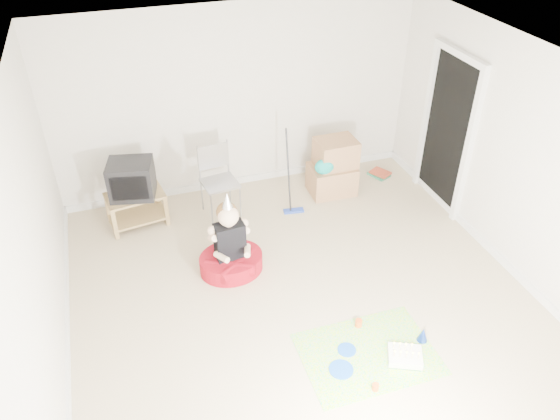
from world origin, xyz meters
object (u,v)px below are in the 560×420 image
object	(u,v)px
tv_stand	(137,207)
seated_woman	(231,254)
cardboard_boxes	(333,168)
birthday_cake	(405,357)
folding_chair	(220,183)
crt_tv	(132,179)

from	to	relation	value
tv_stand	seated_woman	size ratio (longest dim) A/B	0.73
cardboard_boxes	birthday_cake	bearing A→B (deg)	-99.54
seated_woman	birthday_cake	world-z (taller)	seated_woman
tv_stand	cardboard_boxes	bearing A→B (deg)	-1.52
folding_chair	seated_woman	world-z (taller)	seated_woman
seated_woman	birthday_cake	xyz separation A→B (m)	(1.28, -1.85, -0.19)
cardboard_boxes	birthday_cake	distance (m)	3.13
folding_chair	birthday_cake	bearing A→B (deg)	-69.77
folding_chair	cardboard_boxes	size ratio (longest dim) A/B	1.22
tv_stand	birthday_cake	bearing A→B (deg)	-54.78
folding_chair	birthday_cake	distance (m)	3.26
tv_stand	cardboard_boxes	xyz separation A→B (m)	(2.73, -0.07, 0.12)
tv_stand	cardboard_boxes	distance (m)	2.74
cardboard_boxes	folding_chair	bearing A→B (deg)	-178.77
crt_tv	folding_chair	size ratio (longest dim) A/B	0.56
tv_stand	folding_chair	bearing A→B (deg)	-5.59
seated_woman	birthday_cake	distance (m)	2.26
cardboard_boxes	seated_woman	bearing A→B (deg)	-145.89
birthday_cake	seated_woman	bearing A→B (deg)	124.71
tv_stand	folding_chair	distance (m)	1.12
tv_stand	birthday_cake	distance (m)	3.85
crt_tv	tv_stand	bearing A→B (deg)	-167.24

